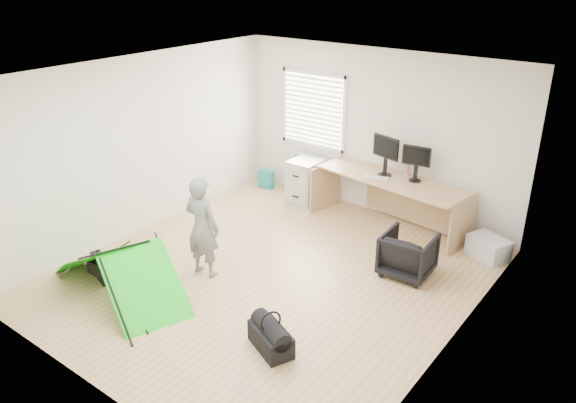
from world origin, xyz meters
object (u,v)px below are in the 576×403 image
Objects in this scene: filing_cabinet at (307,180)px; office_chair at (408,254)px; kite at (118,272)px; storage_crate at (488,248)px; monitor_left at (385,161)px; person at (202,227)px; thermos at (407,168)px; duffel_bag at (271,339)px; laptop_bag at (101,268)px; desk at (389,203)px; monitor_right at (416,168)px.

filing_cabinet is 1.16× the size of office_chair.
kite reaches higher than office_chair.
monitor_left is at bearing 177.55° from storage_crate.
monitor_left is (1.49, -0.02, 0.68)m from filing_cabinet.
kite is (-0.50, -1.02, -0.38)m from person.
thermos reaches higher than filing_cabinet.
duffel_bag is (-0.47, -2.36, -0.18)m from office_chair.
thermos is 0.19× the size of person.
monitor_left is 1.83× the size of thermos.
laptop_bag is (-0.67, -3.80, -0.22)m from filing_cabinet.
desk reaches higher than filing_cabinet.
duffel_bag is (2.72, 0.21, -0.04)m from laptop_bag.
storage_crate is at bearing 12.70° from monitor_left.
office_chair is 0.48× the size of person.
monitor_right is 0.80× the size of storage_crate.
filing_cabinet is 1.63m from monitor_left.
kite is (-1.67, -3.86, -0.74)m from monitor_left.
monitor_left is 1.98m from storage_crate.
desk is 1.18× the size of kite.
office_chair is 2.77m from person.
laptop_bag is at bearing -168.74° from kite.
person is 1.47m from laptop_bag.
duffel_bag is at bearing 151.06° from person.
duffel_bag is at bearing 22.69° from laptop_bag.
duffel_bag is at bearing -75.05° from desk.
kite is 3.79× the size of storage_crate.
thermos is 0.50× the size of storage_crate.
duffel_bag is (0.28, -3.77, -0.84)m from thermos.
thermos is 0.40× the size of office_chair.
storage_crate is at bearing -10.54° from thermos.
thermos is at bearing 118.51° from duffel_bag.
storage_crate is 3.69m from duffel_bag.
filing_cabinet is 3.26m from storage_crate.
desk is 1.64m from storage_crate.
thermos is at bearing 169.46° from storage_crate.
duffel_bag is at bearing 28.08° from kite.
monitor_right is at bearing 0.81° from filing_cabinet.
laptop_bag is 0.75× the size of duffel_bag.
laptop_bag is at bearing -100.47° from filing_cabinet.
filing_cabinet is 2.81m from office_chair.
monitor_right is at bearing -125.79° from person.
office_chair is 1.15× the size of duffel_bag.
desk is 4.18× the size of duffel_bag.
office_chair is at bearing -61.72° from thermos.
thermos is at bearing 76.71° from laptop_bag.
desk reaches higher than kite.
kite is at bearing -115.65° from thermos.
storage_crate is (1.62, -0.03, -0.26)m from desk.
monitor_right is 0.21× the size of kite.
desk is at bearing 85.25° from kite.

